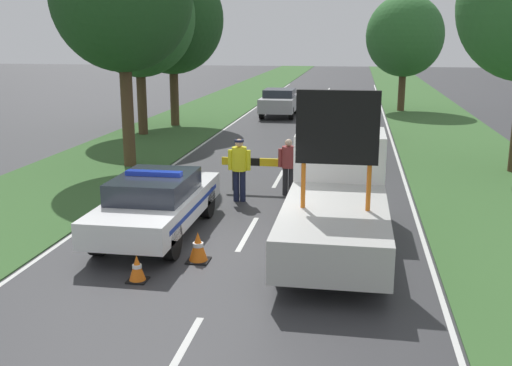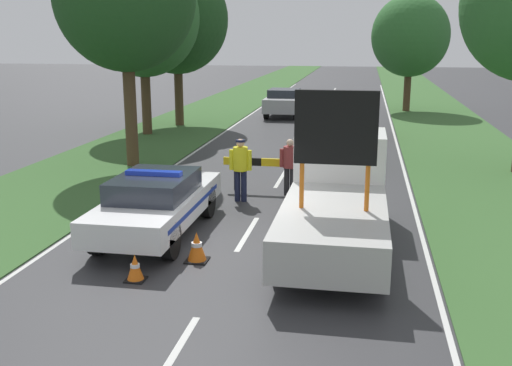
{
  "view_description": "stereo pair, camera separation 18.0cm",
  "coord_description": "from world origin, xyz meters",
  "px_view_note": "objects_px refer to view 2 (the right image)",
  "views": [
    {
      "loc": [
        2.36,
        -11.96,
        4.45
      ],
      "look_at": [
        0.12,
        1.44,
        1.1
      ],
      "focal_mm": 42.0,
      "sensor_mm": 36.0,
      "label": 1
    },
    {
      "loc": [
        2.53,
        -11.93,
        4.45
      ],
      "look_at": [
        0.12,
        1.44,
        1.1
      ],
      "focal_mm": 42.0,
      "sensor_mm": 36.0,
      "label": 2
    }
  ],
  "objects_px": {
    "traffic_cone_near_police": "(197,247)",
    "traffic_cone_centre_front": "(135,268)",
    "queued_car_van_white": "(347,139)",
    "queued_car_wagon_maroon": "(354,118)",
    "roadside_tree_near_left": "(410,36)",
    "work_truck": "(337,195)",
    "queued_car_sedan_silver": "(284,102)",
    "police_car": "(157,202)",
    "pedestrian_civilian": "(290,163)",
    "roadside_tree_mid_right": "(143,17)",
    "roadside_tree_mid_left": "(177,19)",
    "road_barrier": "(281,165)",
    "police_officer": "(240,164)"
  },
  "relations": [
    {
      "from": "pedestrian_civilian",
      "to": "roadside_tree_mid_right",
      "type": "relative_size",
      "value": 0.21
    },
    {
      "from": "queued_car_van_white",
      "to": "queued_car_wagon_maroon",
      "type": "distance_m",
      "value": 5.46
    },
    {
      "from": "traffic_cone_centre_front",
      "to": "queued_car_van_white",
      "type": "bearing_deg",
      "value": 73.17
    },
    {
      "from": "work_truck",
      "to": "queued_car_sedan_silver",
      "type": "distance_m",
      "value": 21.33
    },
    {
      "from": "traffic_cone_near_police",
      "to": "queued_car_wagon_maroon",
      "type": "bearing_deg",
      "value": 80.1
    },
    {
      "from": "traffic_cone_near_police",
      "to": "roadside_tree_mid_left",
      "type": "bearing_deg",
      "value": 108.35
    },
    {
      "from": "traffic_cone_near_police",
      "to": "traffic_cone_centre_front",
      "type": "xyz_separation_m",
      "value": [
        -0.86,
        -1.16,
        -0.06
      ]
    },
    {
      "from": "traffic_cone_near_police",
      "to": "queued_car_van_white",
      "type": "bearing_deg",
      "value": 75.75
    },
    {
      "from": "police_car",
      "to": "roadside_tree_mid_right",
      "type": "height_order",
      "value": "roadside_tree_mid_right"
    },
    {
      "from": "work_truck",
      "to": "queued_car_wagon_maroon",
      "type": "distance_m",
      "value": 14.2
    },
    {
      "from": "traffic_cone_centre_front",
      "to": "roadside_tree_near_left",
      "type": "height_order",
      "value": "roadside_tree_near_left"
    },
    {
      "from": "police_officer",
      "to": "pedestrian_civilian",
      "type": "relative_size",
      "value": 1.07
    },
    {
      "from": "work_truck",
      "to": "traffic_cone_centre_front",
      "type": "bearing_deg",
      "value": 37.77
    },
    {
      "from": "road_barrier",
      "to": "queued_car_van_white",
      "type": "distance_m",
      "value": 5.01
    },
    {
      "from": "police_car",
      "to": "traffic_cone_centre_front",
      "type": "bearing_deg",
      "value": -79.78
    },
    {
      "from": "work_truck",
      "to": "queued_car_wagon_maroon",
      "type": "bearing_deg",
      "value": -91.72
    },
    {
      "from": "queued_car_sedan_silver",
      "to": "roadside_tree_near_left",
      "type": "bearing_deg",
      "value": -152.82
    },
    {
      "from": "police_car",
      "to": "roadside_tree_near_left",
      "type": "xyz_separation_m",
      "value": [
        7.07,
        24.78,
        3.68
      ]
    },
    {
      "from": "work_truck",
      "to": "roadside_tree_mid_right",
      "type": "height_order",
      "value": "roadside_tree_mid_right"
    },
    {
      "from": "police_officer",
      "to": "traffic_cone_near_police",
      "type": "height_order",
      "value": "police_officer"
    },
    {
      "from": "queued_car_van_white",
      "to": "queued_car_wagon_maroon",
      "type": "xyz_separation_m",
      "value": [
        0.12,
        5.46,
        0.03
      ]
    },
    {
      "from": "road_barrier",
      "to": "queued_car_van_white",
      "type": "relative_size",
      "value": 0.87
    },
    {
      "from": "road_barrier",
      "to": "police_officer",
      "type": "distance_m",
      "value": 1.53
    },
    {
      "from": "queued_car_van_white",
      "to": "police_officer",
      "type": "bearing_deg",
      "value": 65.24
    },
    {
      "from": "road_barrier",
      "to": "traffic_cone_centre_front",
      "type": "relative_size",
      "value": 6.65
    },
    {
      "from": "police_car",
      "to": "traffic_cone_centre_front",
      "type": "xyz_separation_m",
      "value": [
        0.49,
        -2.66,
        -0.51
      ]
    },
    {
      "from": "work_truck",
      "to": "pedestrian_civilian",
      "type": "distance_m",
      "value": 4.01
    },
    {
      "from": "work_truck",
      "to": "pedestrian_civilian",
      "type": "bearing_deg",
      "value": -69.4
    },
    {
      "from": "police_car",
      "to": "pedestrian_civilian",
      "type": "xyz_separation_m",
      "value": [
        2.56,
        3.96,
        0.19
      ]
    },
    {
      "from": "police_car",
      "to": "roadside_tree_near_left",
      "type": "relative_size",
      "value": 0.71
    },
    {
      "from": "police_officer",
      "to": "traffic_cone_centre_front",
      "type": "distance_m",
      "value": 5.89
    },
    {
      "from": "police_officer",
      "to": "traffic_cone_centre_front",
      "type": "relative_size",
      "value": 3.41
    },
    {
      "from": "work_truck",
      "to": "queued_car_van_white",
      "type": "distance_m",
      "value": 8.74
    },
    {
      "from": "road_barrier",
      "to": "roadside_tree_mid_right",
      "type": "distance_m",
      "value": 12.81
    },
    {
      "from": "police_car",
      "to": "queued_car_sedan_silver",
      "type": "relative_size",
      "value": 1.14
    },
    {
      "from": "pedestrian_civilian",
      "to": "roadside_tree_mid_left",
      "type": "relative_size",
      "value": 0.21
    },
    {
      "from": "roadside_tree_mid_right",
      "to": "police_officer",
      "type": "bearing_deg",
      "value": -57.98
    },
    {
      "from": "pedestrian_civilian",
      "to": "roadside_tree_mid_right",
      "type": "bearing_deg",
      "value": 129.53
    },
    {
      "from": "traffic_cone_near_police",
      "to": "roadside_tree_near_left",
      "type": "distance_m",
      "value": 27.21
    },
    {
      "from": "roadside_tree_near_left",
      "to": "roadside_tree_mid_left",
      "type": "bearing_deg",
      "value": -145.31
    },
    {
      "from": "work_truck",
      "to": "roadside_tree_mid_left",
      "type": "xyz_separation_m",
      "value": [
        -8.73,
        16.41,
        4.18
      ]
    },
    {
      "from": "police_car",
      "to": "roadside_tree_mid_left",
      "type": "bearing_deg",
      "value": 105.41
    },
    {
      "from": "traffic_cone_centre_front",
      "to": "roadside_tree_mid_left",
      "type": "relative_size",
      "value": 0.06
    },
    {
      "from": "queued_car_van_white",
      "to": "traffic_cone_near_police",
      "type": "bearing_deg",
      "value": 75.75
    },
    {
      "from": "queued_car_wagon_maroon",
      "to": "roadside_tree_near_left",
      "type": "xyz_separation_m",
      "value": [
        2.93,
        10.34,
        3.58
      ]
    },
    {
      "from": "queued_car_sedan_silver",
      "to": "roadside_tree_mid_right",
      "type": "relative_size",
      "value": 0.54
    },
    {
      "from": "traffic_cone_near_police",
      "to": "queued_car_van_white",
      "type": "distance_m",
      "value": 10.83
    },
    {
      "from": "police_officer",
      "to": "traffic_cone_near_police",
      "type": "bearing_deg",
      "value": 105.08
    },
    {
      "from": "roadside_tree_mid_right",
      "to": "queued_car_wagon_maroon",
      "type": "bearing_deg",
      "value": 4.77
    },
    {
      "from": "roadside_tree_near_left",
      "to": "roadside_tree_mid_left",
      "type": "relative_size",
      "value": 0.87
    }
  ]
}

